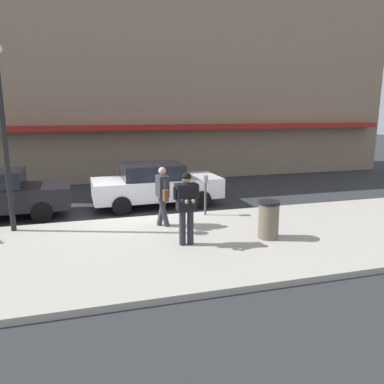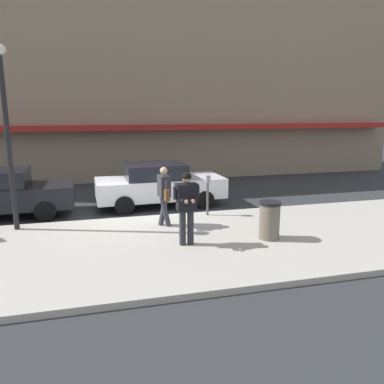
{
  "view_description": "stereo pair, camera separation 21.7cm",
  "coord_description": "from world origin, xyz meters",
  "px_view_note": "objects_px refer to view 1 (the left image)",
  "views": [
    {
      "loc": [
        -1.22,
        -11.46,
        3.37
      ],
      "look_at": [
        1.16,
        -3.17,
        1.49
      ],
      "focal_mm": 35.0,
      "sensor_mm": 36.0,
      "label": 1
    },
    {
      "loc": [
        -1.01,
        -11.51,
        3.37
      ],
      "look_at": [
        1.16,
        -3.17,
        1.49
      ],
      "focal_mm": 35.0,
      "sensor_mm": 36.0,
      "label": 2
    }
  ],
  "objects_px": {
    "street_lamp_post": "(2,120)",
    "man_texting_on_phone": "(186,201)",
    "pedestrian_with_bag": "(163,193)",
    "trash_bin": "(269,220)",
    "parking_meter": "(205,189)",
    "parked_sedan_mid": "(156,184)"
  },
  "relations": [
    {
      "from": "parking_meter",
      "to": "trash_bin",
      "type": "distance_m",
      "value": 2.7
    },
    {
      "from": "street_lamp_post",
      "to": "parking_meter",
      "type": "distance_m",
      "value": 5.96
    },
    {
      "from": "parked_sedan_mid",
      "to": "man_texting_on_phone",
      "type": "xyz_separation_m",
      "value": [
        -0.1,
        -4.52,
        0.46
      ]
    },
    {
      "from": "parked_sedan_mid",
      "to": "man_texting_on_phone",
      "type": "distance_m",
      "value": 4.54
    },
    {
      "from": "man_texting_on_phone",
      "to": "street_lamp_post",
      "type": "xyz_separation_m",
      "value": [
        -4.29,
        2.38,
        1.89
      ]
    },
    {
      "from": "parked_sedan_mid",
      "to": "pedestrian_with_bag",
      "type": "height_order",
      "value": "pedestrian_with_bag"
    },
    {
      "from": "pedestrian_with_bag",
      "to": "street_lamp_post",
      "type": "relative_size",
      "value": 0.35
    },
    {
      "from": "parking_meter",
      "to": "parked_sedan_mid",
      "type": "bearing_deg",
      "value": 119.3
    },
    {
      "from": "pedestrian_with_bag",
      "to": "trash_bin",
      "type": "relative_size",
      "value": 1.74
    },
    {
      "from": "street_lamp_post",
      "to": "trash_bin",
      "type": "bearing_deg",
      "value": -21.05
    },
    {
      "from": "man_texting_on_phone",
      "to": "pedestrian_with_bag",
      "type": "xyz_separation_m",
      "value": [
        -0.24,
        1.66,
        -0.14
      ]
    },
    {
      "from": "street_lamp_post",
      "to": "man_texting_on_phone",
      "type": "bearing_deg",
      "value": -29.03
    },
    {
      "from": "parked_sedan_mid",
      "to": "parking_meter",
      "type": "xyz_separation_m",
      "value": [
        1.17,
        -2.09,
        0.18
      ]
    },
    {
      "from": "pedestrian_with_bag",
      "to": "trash_bin",
      "type": "height_order",
      "value": "pedestrian_with_bag"
    },
    {
      "from": "parking_meter",
      "to": "street_lamp_post",
      "type": "bearing_deg",
      "value": -179.48
    },
    {
      "from": "parked_sedan_mid",
      "to": "parking_meter",
      "type": "relative_size",
      "value": 3.59
    },
    {
      "from": "man_texting_on_phone",
      "to": "street_lamp_post",
      "type": "bearing_deg",
      "value": 150.97
    },
    {
      "from": "parked_sedan_mid",
      "to": "man_texting_on_phone",
      "type": "relative_size",
      "value": 2.53
    },
    {
      "from": "parked_sedan_mid",
      "to": "trash_bin",
      "type": "distance_m",
      "value": 5.06
    },
    {
      "from": "street_lamp_post",
      "to": "parking_meter",
      "type": "relative_size",
      "value": 3.84
    },
    {
      "from": "pedestrian_with_bag",
      "to": "trash_bin",
      "type": "xyz_separation_m",
      "value": [
        2.4,
        -1.76,
        -0.47
      ]
    },
    {
      "from": "street_lamp_post",
      "to": "parking_meter",
      "type": "xyz_separation_m",
      "value": [
        5.55,
        0.05,
        -2.17
      ]
    }
  ]
}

